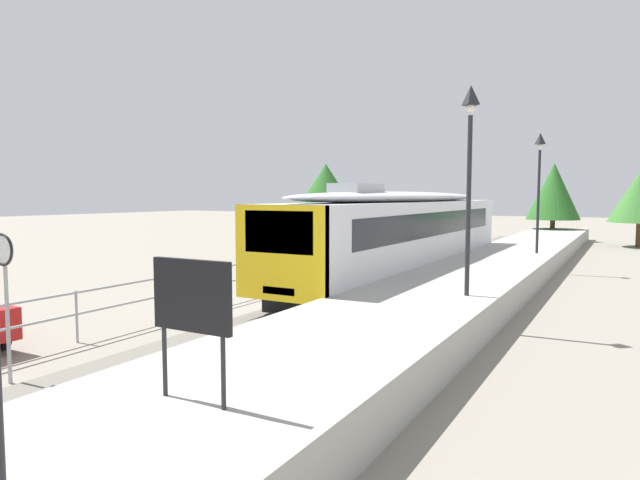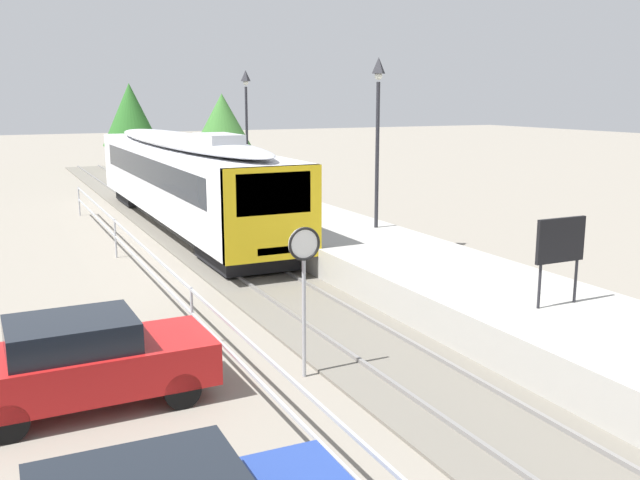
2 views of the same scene
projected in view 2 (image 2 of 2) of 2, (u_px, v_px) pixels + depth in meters
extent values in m
plane|color=gray|center=(121.00, 251.00, 23.50)|extent=(160.00, 160.00, 0.00)
cube|color=#6B665B|center=(207.00, 242.00, 24.77)|extent=(3.20, 60.00, 0.06)
cube|color=slate|center=(187.00, 242.00, 24.45)|extent=(0.08, 60.00, 0.08)
cube|color=slate|center=(227.00, 238.00, 25.06)|extent=(0.08, 60.00, 0.08)
cube|color=silver|center=(183.00, 178.00, 27.12)|extent=(2.80, 18.91, 2.55)
cube|color=yellow|center=(273.00, 214.00, 18.85)|extent=(2.80, 0.24, 2.55)
cube|color=black|center=(274.00, 193.00, 18.67)|extent=(2.13, 0.08, 1.12)
cube|color=black|center=(182.00, 168.00, 27.04)|extent=(2.82, 15.89, 0.92)
ellipsoid|color=#B2B5BA|center=(181.00, 140.00, 26.83)|extent=(2.69, 18.16, 0.44)
cube|color=#B2B5BA|center=(218.00, 139.00, 22.60)|extent=(1.10, 2.20, 0.36)
cube|color=#EAE5C6|center=(274.00, 251.00, 18.99)|extent=(1.00, 0.10, 0.20)
cube|color=black|center=(245.00, 253.00, 21.20)|extent=(2.24, 3.20, 0.55)
cube|color=black|center=(146.00, 195.00, 33.67)|extent=(2.24, 3.20, 0.55)
cube|color=#A8A59E|center=(292.00, 223.00, 26.06)|extent=(3.90, 60.00, 0.90)
cylinder|color=#232328|center=(377.00, 156.00, 22.28)|extent=(0.12, 0.12, 4.60)
pyramid|color=#232328|center=(379.00, 65.00, 21.72)|extent=(0.34, 0.34, 0.50)
sphere|color=silver|center=(378.00, 76.00, 21.78)|extent=(0.24, 0.24, 0.24)
cylinder|color=#232328|center=(247.00, 137.00, 33.02)|extent=(0.12, 0.12, 4.60)
pyramid|color=#232328|center=(246.00, 76.00, 32.46)|extent=(0.34, 0.34, 0.50)
sphere|color=silver|center=(246.00, 83.00, 32.53)|extent=(0.24, 0.24, 0.24)
cylinder|color=#232328|center=(539.00, 287.00, 13.96)|extent=(0.06, 0.06, 0.90)
cylinder|color=#232328|center=(575.00, 281.00, 14.37)|extent=(0.06, 0.06, 0.90)
cube|color=black|center=(561.00, 240.00, 13.98)|extent=(1.20, 0.08, 0.90)
cylinder|color=#9EA0A5|center=(304.00, 319.00, 12.72)|extent=(0.07, 0.07, 2.20)
cylinder|color=white|center=(304.00, 244.00, 12.42)|extent=(0.60, 0.03, 0.60)
torus|color=black|center=(304.00, 244.00, 12.40)|extent=(0.61, 0.05, 0.61)
cube|color=#9EA0A5|center=(191.00, 290.00, 14.30)|extent=(0.05, 36.00, 0.05)
cube|color=#9EA0A5|center=(192.00, 314.00, 14.40)|extent=(0.05, 36.00, 0.05)
cylinder|color=#9EA0A5|center=(192.00, 317.00, 14.41)|extent=(0.06, 0.06, 1.25)
cylinder|color=#9EA0A5|center=(116.00, 238.00, 22.37)|extent=(0.06, 0.06, 1.25)
cylinder|color=#9EA0A5|center=(79.00, 201.00, 30.32)|extent=(0.06, 0.06, 1.25)
cube|color=red|center=(90.00, 367.00, 11.61)|extent=(4.03, 1.83, 0.72)
cube|color=black|center=(71.00, 334.00, 11.38)|extent=(2.03, 1.59, 0.50)
cylinder|color=black|center=(158.00, 359.00, 12.95)|extent=(0.62, 0.21, 0.62)
cylinder|color=black|center=(182.00, 390.00, 11.58)|extent=(0.62, 0.21, 0.62)
cylinder|color=black|center=(2.00, 385.00, 11.79)|extent=(0.62, 0.21, 0.62)
cylinder|color=black|center=(8.00, 423.00, 10.42)|extent=(0.62, 0.21, 0.62)
cylinder|color=brown|center=(133.00, 157.00, 50.19)|extent=(0.36, 0.36, 1.64)
cone|color=#286023|center=(130.00, 114.00, 49.59)|extent=(3.97, 3.97, 4.34)
cylinder|color=brown|center=(223.00, 157.00, 49.93)|extent=(0.36, 0.36, 1.68)
cone|color=#38702D|center=(222.00, 119.00, 49.40)|extent=(3.98, 3.98, 3.59)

